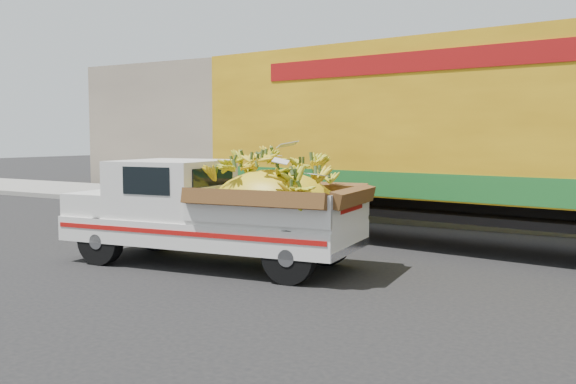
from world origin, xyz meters
The scene contains 6 objects.
ground centered at (0.00, 0.00, 0.00)m, with size 100.00×100.00×0.00m, color black.
curb centered at (0.00, 6.40, 0.07)m, with size 60.00×0.25×0.15m, color gray.
sidewalk centered at (0.00, 8.50, 0.07)m, with size 60.00×4.00×0.14m, color gray.
building_left centered at (-8.00, 14.40, 2.50)m, with size 18.00×6.00×5.00m, color gray.
pickup_truck centered at (-1.41, 0.32, 0.90)m, with size 4.95×2.29×1.68m.
semi_trailer centered at (1.87, 3.94, 2.12)m, with size 12.03×3.89×3.80m.
Camera 1 is at (4.58, -7.84, 2.07)m, focal length 40.00 mm.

